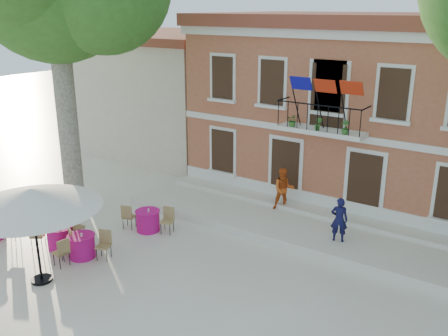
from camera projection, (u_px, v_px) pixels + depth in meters
ground at (184, 265)px, 15.75m from camera, size 90.00×90.00×0.00m
main_building at (364, 104)px, 21.35m from camera, size 13.50×9.59×7.50m
neighbor_west at (173, 90)px, 28.48m from camera, size 9.40×9.40×6.40m
terrace at (303, 227)px, 18.09m from camera, size 14.00×3.40×0.30m
patio_umbrella at (31, 199)px, 14.02m from camera, size 3.93×3.93×2.92m
pedestrian_navy at (339, 220)px, 16.46m from camera, size 0.64×0.52×1.53m
pedestrian_orange at (284, 189)px, 19.01m from camera, size 1.02×0.97×1.66m
cafe_table_1 at (60, 236)px, 16.72m from camera, size 1.87×1.68×0.95m
cafe_table_3 at (148, 220)px, 18.02m from camera, size 1.96×0.98×0.95m
cafe_table_4 at (82, 245)px, 16.11m from camera, size 1.86×1.72×0.95m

